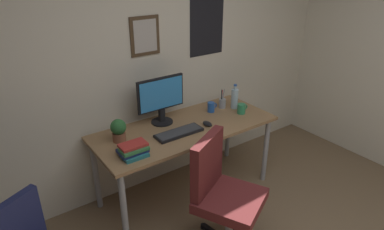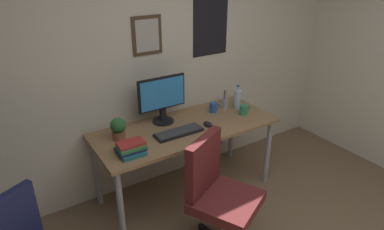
# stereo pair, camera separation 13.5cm
# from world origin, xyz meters

# --- Properties ---
(wall_back) EXTENTS (4.40, 0.10, 2.60)m
(wall_back) POSITION_xyz_m (0.00, 2.15, 1.30)
(wall_back) COLOR beige
(wall_back) RESTS_ON ground_plane
(desk) EXTENTS (1.68, 0.70, 0.73)m
(desk) POSITION_xyz_m (0.05, 1.72, 0.65)
(desk) COLOR #936D47
(desk) RESTS_ON ground_plane
(office_chair) EXTENTS (0.62, 0.62, 0.95)m
(office_chair) POSITION_xyz_m (-0.11, 1.02, 0.53)
(office_chair) COLOR #591E1E
(office_chair) RESTS_ON ground_plane
(monitor) EXTENTS (0.46, 0.20, 0.43)m
(monitor) POSITION_xyz_m (-0.09, 1.91, 0.97)
(monitor) COLOR black
(monitor) RESTS_ON desk
(keyboard) EXTENTS (0.43, 0.15, 0.03)m
(keyboard) POSITION_xyz_m (-0.08, 1.63, 0.74)
(keyboard) COLOR black
(keyboard) RESTS_ON desk
(computer_mouse) EXTENTS (0.06, 0.11, 0.04)m
(computer_mouse) POSITION_xyz_m (0.22, 1.62, 0.75)
(computer_mouse) COLOR black
(computer_mouse) RESTS_ON desk
(water_bottle) EXTENTS (0.07, 0.07, 0.25)m
(water_bottle) POSITION_xyz_m (0.68, 1.78, 0.84)
(water_bottle) COLOR silver
(water_bottle) RESTS_ON desk
(coffee_mug_near) EXTENTS (0.12, 0.08, 0.10)m
(coffee_mug_near) POSITION_xyz_m (0.65, 1.64, 0.78)
(coffee_mug_near) COLOR #2D8C59
(coffee_mug_near) RESTS_ON desk
(coffee_mug_far) EXTENTS (0.11, 0.07, 0.10)m
(coffee_mug_far) POSITION_xyz_m (0.44, 1.84, 0.78)
(coffee_mug_far) COLOR #2659B2
(coffee_mug_far) RESTS_ON desk
(potted_plant) EXTENTS (0.13, 0.13, 0.20)m
(potted_plant) POSITION_xyz_m (-0.55, 1.81, 0.84)
(potted_plant) COLOR brown
(potted_plant) RESTS_ON desk
(pen_cup) EXTENTS (0.07, 0.07, 0.20)m
(pen_cup) POSITION_xyz_m (0.59, 1.85, 0.78)
(pen_cup) COLOR #9EA0A5
(pen_cup) RESTS_ON desk
(book_stack_left) EXTENTS (0.22, 0.18, 0.10)m
(book_stack_left) POSITION_xyz_m (-0.56, 1.54, 0.78)
(book_stack_left) COLOR #26727A
(book_stack_left) RESTS_ON desk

